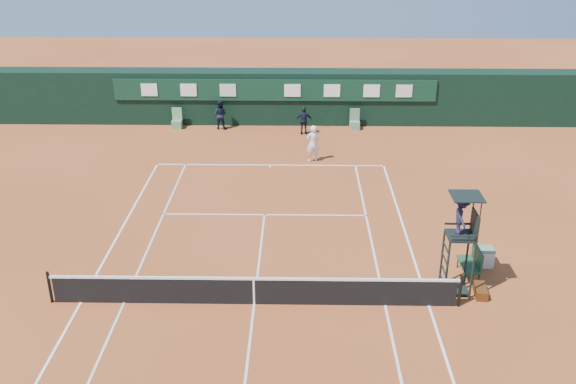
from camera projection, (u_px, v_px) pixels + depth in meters
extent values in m
plane|color=#A95228|center=(254.00, 304.00, 20.17)|extent=(90.00, 90.00, 0.00)
cube|color=white|center=(270.00, 165.00, 31.02)|extent=(11.05, 0.08, 0.01)
cube|color=white|center=(429.00, 306.00, 20.08)|extent=(0.08, 23.85, 0.01)
cube|color=white|center=(81.00, 302.00, 20.25)|extent=(0.08, 23.85, 0.01)
cube|color=silver|center=(385.00, 305.00, 20.10)|extent=(0.08, 23.85, 0.01)
cube|color=silver|center=(124.00, 303.00, 20.23)|extent=(0.08, 23.85, 0.01)
cube|color=silver|center=(265.00, 215.00, 26.01)|extent=(8.31, 0.08, 0.01)
cube|color=silver|center=(254.00, 304.00, 20.17)|extent=(0.08, 12.88, 0.01)
cube|color=white|center=(270.00, 166.00, 30.89)|extent=(0.08, 0.30, 0.01)
cube|color=black|center=(254.00, 292.00, 19.99)|extent=(12.60, 0.04, 0.90)
cube|color=white|center=(254.00, 279.00, 19.79)|extent=(12.80, 0.06, 0.08)
cube|color=white|center=(254.00, 292.00, 19.98)|extent=(0.06, 0.05, 0.92)
cylinder|color=black|center=(460.00, 291.00, 19.84)|extent=(0.10, 0.10, 1.10)
cylinder|color=black|center=(50.00, 287.00, 20.05)|extent=(0.10, 0.10, 1.10)
cube|color=black|center=(275.00, 97.00, 36.69)|extent=(40.00, 1.50, 3.00)
cube|color=#0D3220|center=(275.00, 90.00, 35.70)|extent=(18.00, 0.10, 1.20)
cube|color=white|center=(149.00, 90.00, 35.75)|extent=(0.90, 0.04, 0.70)
cube|color=white|center=(188.00, 90.00, 35.71)|extent=(0.90, 0.04, 0.70)
cube|color=silver|center=(228.00, 90.00, 35.68)|extent=(0.90, 0.04, 0.70)
cube|color=white|center=(292.00, 91.00, 35.62)|extent=(0.90, 0.04, 0.70)
cube|color=white|center=(332.00, 91.00, 35.59)|extent=(0.90, 0.04, 0.70)
cube|color=white|center=(372.00, 91.00, 35.55)|extent=(0.90, 0.04, 0.70)
cube|color=silver|center=(404.00, 91.00, 35.52)|extent=(0.90, 0.04, 0.70)
cube|color=#5A8A66|center=(177.00, 124.00, 36.10)|extent=(0.55, 0.50, 0.46)
cube|color=#63986A|center=(177.00, 113.00, 36.07)|extent=(0.55, 0.06, 0.70)
cube|color=#5B8B69|center=(355.00, 125.00, 35.94)|extent=(0.55, 0.50, 0.46)
cube|color=#54805C|center=(355.00, 114.00, 35.91)|extent=(0.55, 0.06, 0.70)
cylinder|color=black|center=(447.00, 271.00, 20.07)|extent=(0.07, 0.07, 2.00)
cylinder|color=black|center=(442.00, 258.00, 20.80)|extent=(0.07, 0.07, 2.00)
cylinder|color=black|center=(473.00, 271.00, 20.06)|extent=(0.07, 0.07, 2.00)
cylinder|color=black|center=(466.00, 259.00, 20.79)|extent=(0.07, 0.07, 2.00)
cube|color=black|center=(460.00, 236.00, 20.00)|extent=(0.85, 0.85, 0.08)
cube|color=black|center=(475.00, 224.00, 19.83)|extent=(0.06, 0.85, 0.80)
cube|color=black|center=(464.00, 236.00, 19.53)|extent=(0.85, 0.05, 0.06)
cube|color=black|center=(458.00, 224.00, 20.30)|extent=(0.85, 0.05, 0.06)
cylinder|color=black|center=(480.00, 217.00, 19.28)|extent=(0.04, 0.04, 1.00)
cylinder|color=black|center=(473.00, 206.00, 20.01)|extent=(0.04, 0.04, 1.00)
cube|color=black|center=(467.00, 196.00, 19.45)|extent=(0.95, 0.95, 0.04)
cube|color=black|center=(454.00, 287.00, 20.77)|extent=(0.80, 0.80, 0.05)
cube|color=black|center=(442.00, 281.00, 20.68)|extent=(0.04, 0.80, 0.04)
cube|color=black|center=(444.00, 270.00, 20.51)|extent=(0.04, 0.80, 0.04)
cube|color=black|center=(445.00, 259.00, 20.35)|extent=(0.04, 0.80, 0.04)
cube|color=black|center=(446.00, 248.00, 20.19)|extent=(0.04, 0.80, 0.04)
imported|color=#1A1A35|center=(461.00, 216.00, 19.73)|extent=(0.47, 0.82, 1.28)
cube|color=#1B4527|center=(469.00, 264.00, 21.52)|extent=(0.55, 1.20, 0.08)
cube|color=#173B22|center=(477.00, 255.00, 21.37)|extent=(0.06, 1.20, 0.60)
cylinder|color=black|center=(465.00, 279.00, 21.12)|extent=(0.04, 0.04, 0.41)
cylinder|color=black|center=(479.00, 279.00, 21.11)|extent=(0.04, 0.04, 0.41)
cylinder|color=black|center=(458.00, 262.00, 22.12)|extent=(0.04, 0.04, 0.41)
cylinder|color=black|center=(470.00, 263.00, 22.12)|extent=(0.04, 0.04, 0.41)
cube|color=black|center=(480.00, 291.00, 20.58)|extent=(0.43, 0.84, 0.31)
cube|color=silver|center=(484.00, 257.00, 22.26)|extent=(0.55, 0.55, 0.60)
cube|color=#5D8E66|center=(486.00, 249.00, 22.13)|extent=(0.57, 0.57, 0.05)
sphere|color=yellow|center=(297.00, 174.00, 29.94)|extent=(0.06, 0.06, 0.06)
imported|color=white|center=(313.00, 143.00, 31.17)|extent=(0.78, 0.65, 1.83)
imported|color=black|center=(220.00, 114.00, 35.81)|extent=(0.93, 0.80, 1.66)
imported|color=black|center=(304.00, 121.00, 34.94)|extent=(0.91, 0.39, 1.55)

